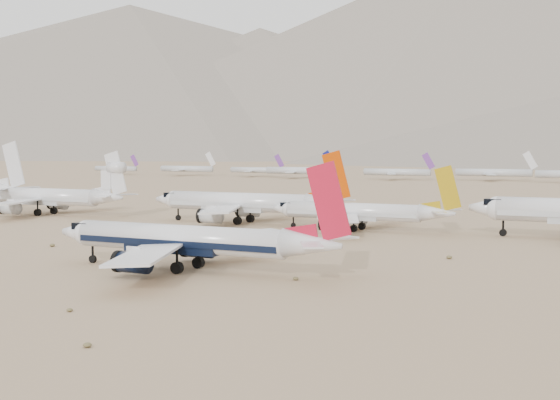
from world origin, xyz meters
name	(u,v)px	position (x,y,z in m)	size (l,w,h in m)	color
ground	(142,270)	(0.00, 0.00, 0.00)	(7000.00, 7000.00, 0.00)	#86694E
main_airliner	(192,241)	(7.49, 1.99, 4.47)	(46.12, 45.04, 16.28)	white
row2_gold_tail	(360,212)	(10.41, 64.24, 4.03)	(40.48, 39.59, 14.41)	white
row2_orange_tail	(246,203)	(-19.27, 67.32, 4.88)	(48.73, 47.67, 17.38)	white
row2_white_trijet	(49,196)	(-77.44, 64.62, 4.97)	(48.45, 47.35, 17.17)	white
distant_storage_row	(509,173)	(-2.95, 321.15, 4.41)	(513.24, 61.90, 16.05)	silver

